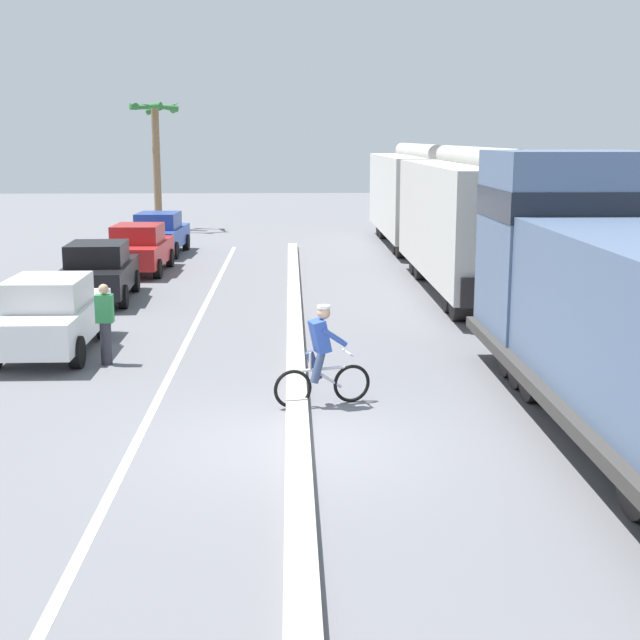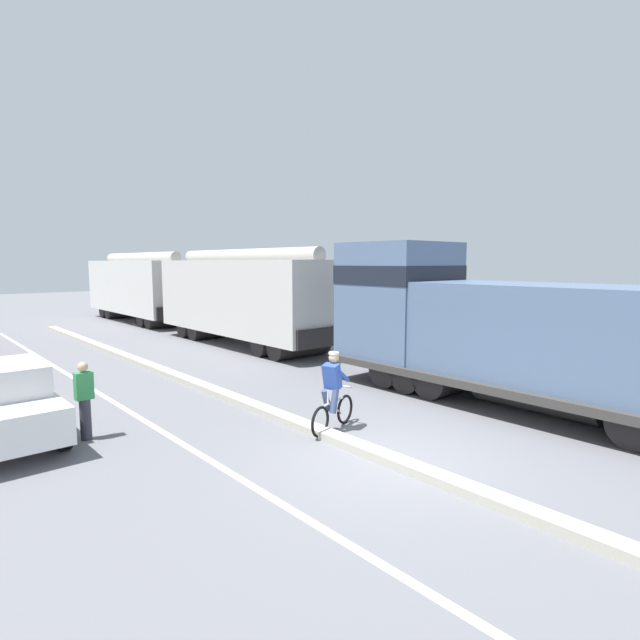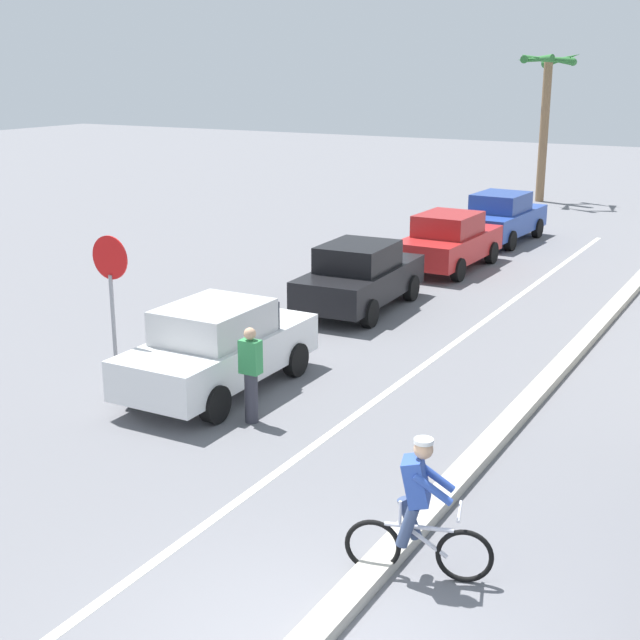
% 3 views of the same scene
% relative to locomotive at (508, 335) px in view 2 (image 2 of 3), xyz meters
% --- Properties ---
extents(ground_plane, '(120.00, 120.00, 0.00)m').
position_rel_locomotive_xyz_m(ground_plane, '(-5.10, -0.47, -1.80)').
color(ground_plane, slate).
extents(median_curb, '(0.36, 36.00, 0.16)m').
position_rel_locomotive_xyz_m(median_curb, '(-5.10, 5.53, -1.72)').
color(median_curb, '#B2AD9E').
rests_on(median_curb, ground).
extents(lane_stripe, '(0.14, 36.00, 0.01)m').
position_rel_locomotive_xyz_m(lane_stripe, '(-7.50, 5.53, -1.79)').
color(lane_stripe, silver).
rests_on(lane_stripe, ground).
extents(locomotive, '(3.10, 11.61, 4.20)m').
position_rel_locomotive_xyz_m(locomotive, '(0.00, 0.00, 0.00)').
color(locomotive, slate).
rests_on(locomotive, ground).
extents(hopper_car_lead, '(2.90, 10.60, 4.18)m').
position_rel_locomotive_xyz_m(hopper_car_lead, '(-0.00, 12.16, 0.28)').
color(hopper_car_lead, beige).
rests_on(hopper_car_lead, ground).
extents(hopper_car_middle, '(2.90, 10.60, 4.18)m').
position_rel_locomotive_xyz_m(hopper_car_middle, '(-0.00, 23.76, 0.28)').
color(hopper_car_middle, beige).
rests_on(hopper_car_middle, ground).
extents(parked_car_white, '(1.85, 4.21, 1.62)m').
position_rel_locomotive_xyz_m(parked_car_white, '(-10.19, 5.32, -0.98)').
color(parked_car_white, silver).
rests_on(parked_car_white, ground).
extents(cyclist, '(1.65, 0.64, 1.71)m').
position_rel_locomotive_xyz_m(cyclist, '(-4.68, 1.43, -0.98)').
color(cyclist, black).
rests_on(cyclist, ground).
extents(pedestrian_by_cars, '(0.34, 0.22, 1.62)m').
position_rel_locomotive_xyz_m(pedestrian_by_cars, '(-8.87, 4.35, -0.95)').
color(pedestrian_by_cars, '#33333D').
rests_on(pedestrian_by_cars, ground).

